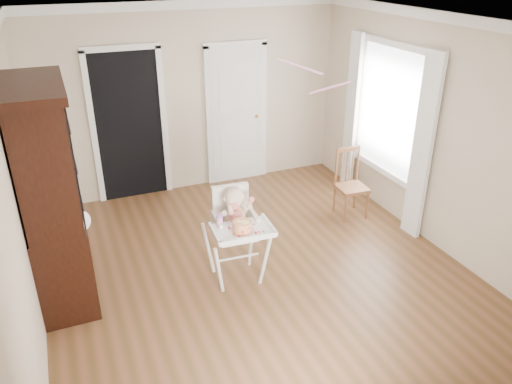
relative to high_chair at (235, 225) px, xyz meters
name	(u,v)px	position (x,y,z in m)	size (l,w,h in m)	color
floor	(256,270)	(0.26, 0.05, -0.67)	(5.00, 5.00, 0.00)	brown
ceiling	(256,22)	(0.26, 0.05, 2.03)	(5.00, 5.00, 0.00)	white
wall_back	(190,100)	(0.26, 2.55, 0.68)	(4.50, 4.50, 0.00)	beige
wall_left	(17,197)	(-1.99, 0.05, 0.68)	(5.00, 5.00, 0.00)	beige
wall_right	(433,133)	(2.51, 0.05, 0.68)	(5.00, 5.00, 0.00)	beige
crown_molding	(256,29)	(0.26, 0.05, 1.97)	(4.50, 5.00, 0.12)	white
doorway	(129,123)	(-0.64, 2.54, 0.44)	(1.06, 0.05, 2.22)	black
closet_door	(237,116)	(0.96, 2.53, 0.36)	(0.96, 0.09, 2.13)	white
window_right	(386,119)	(2.44, 0.85, 0.62)	(0.13, 1.84, 2.30)	white
high_chair	(235,225)	(0.00, 0.00, 0.00)	(0.66, 0.80, 1.08)	white
baby	(235,211)	(0.00, 0.03, 0.16)	(0.31, 0.24, 0.48)	beige
cake	(242,227)	(-0.03, -0.28, 0.14)	(0.25, 0.25, 0.11)	silver
sippy_cup	(220,220)	(-0.20, -0.10, 0.15)	(0.07, 0.07, 0.16)	#F394CE
china_cabinet	(52,196)	(-1.72, 0.47, 0.45)	(0.59, 1.33, 2.24)	black
dining_chair	(351,185)	(1.95, 0.82, -0.23)	(0.40, 0.40, 0.93)	brown
streamer	(301,67)	(0.92, 0.41, 1.51)	(0.03, 0.50, 0.02)	pink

